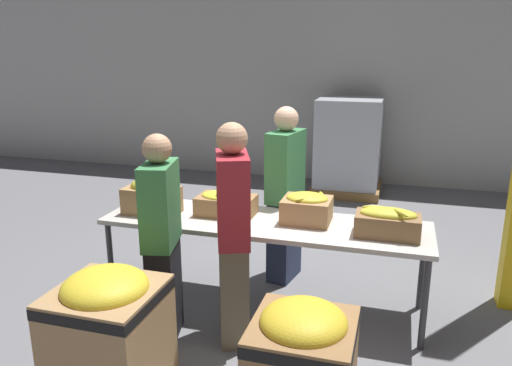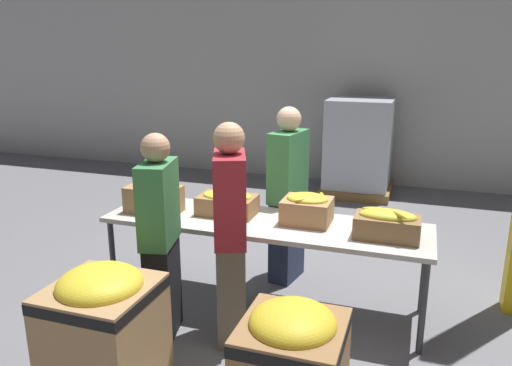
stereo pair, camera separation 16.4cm
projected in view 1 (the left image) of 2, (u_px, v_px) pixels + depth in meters
The scene contains 13 objects.
ground_plane at pixel (264, 304), 4.38m from camera, with size 30.00×30.00×0.00m, color slate.
wall_back at pixel (338, 58), 7.95m from camera, with size 16.00×0.08×4.00m.
sorting_table at pixel (264, 227), 4.19m from camera, with size 2.73×0.75×0.78m.
banana_box_0 at pixel (152, 196), 4.33m from camera, with size 0.47×0.29×0.32m.
banana_box_1 at pixel (226, 203), 4.31m from camera, with size 0.50×0.31×0.22m.
banana_box_2 at pixel (307, 207), 4.12m from camera, with size 0.40×0.33×0.25m.
banana_box_3 at pixel (388, 222), 3.82m from camera, with size 0.49×0.29×0.24m.
volunteer_0 at pixel (233, 237), 3.67m from camera, with size 0.38×0.50×1.68m.
volunteer_1 at pixel (162, 240), 3.73m from camera, with size 0.30×0.46×1.60m.
volunteer_2 at pixel (285, 196), 4.69m from camera, with size 0.30×0.48×1.67m.
donation_bin_0 at pixel (109, 329), 3.18m from camera, with size 0.64×0.64×0.85m.
donation_bin_1 at pixel (302, 365), 2.85m from camera, with size 0.58×0.58×0.81m.
pallet_stack_0 at pixel (349, 147), 7.58m from camera, with size 1.02×1.02×1.44m.
Camera 1 is at (1.04, -3.81, 2.19)m, focal length 35.00 mm.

